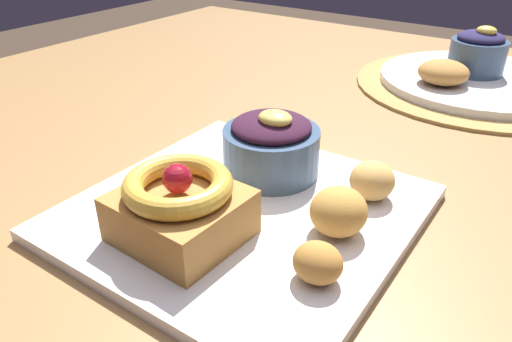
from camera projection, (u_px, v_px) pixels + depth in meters
dining_table at (373, 195)px, 0.64m from camera, size 1.43×1.09×0.73m
woven_placemat at (477, 86)px, 0.76m from camera, size 0.37×0.37×0.00m
front_plate at (244, 212)px, 0.45m from camera, size 0.29×0.29×0.01m
cake_slice at (180, 207)px, 0.39m from camera, size 0.10×0.09×0.07m
berry_ramekin at (271, 145)px, 0.49m from camera, size 0.10×0.10×0.07m
fritter_front at (372, 181)px, 0.45m from camera, size 0.04×0.04×0.04m
fritter_middle at (339, 211)px, 0.40m from camera, size 0.05×0.05×0.04m
fritter_back at (318, 263)px, 0.35m from camera, size 0.04×0.03×0.03m
back_plate at (478, 80)px, 0.76m from camera, size 0.30×0.30×0.01m
back_ramekin at (478, 52)px, 0.76m from camera, size 0.08×0.08×0.07m
back_pastry at (443, 72)px, 0.72m from camera, size 0.07×0.07×0.03m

